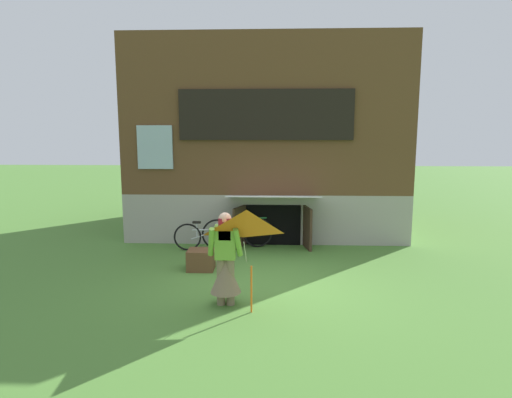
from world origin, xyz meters
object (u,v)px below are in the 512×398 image
at_px(bicycle_green, 237,233).
at_px(bicycle_silver, 206,236).
at_px(kite, 247,239).
at_px(person, 225,267).
at_px(wooden_crate, 201,260).

bearing_deg(bicycle_green, bicycle_silver, -173.72).
bearing_deg(kite, bicycle_green, 96.77).
distance_m(person, bicycle_green, 3.64).
bearing_deg(wooden_crate, person, -68.42).
bearing_deg(bicycle_silver, kite, -78.83).
bearing_deg(wooden_crate, kite, -65.16).
xyz_separation_m(person, kite, (0.39, -0.58, 0.63)).
height_order(kite, bicycle_green, kite).
distance_m(kite, wooden_crate, 2.89).
xyz_separation_m(kite, bicycle_green, (-0.50, 4.21, -0.90)).
bearing_deg(wooden_crate, bicycle_silver, 94.76).
height_order(person, bicycle_silver, person).
xyz_separation_m(kite, bicycle_silver, (-1.26, 3.98, -0.94)).
bearing_deg(bicycle_green, person, -99.13).
relative_size(kite, bicycle_green, 0.91).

